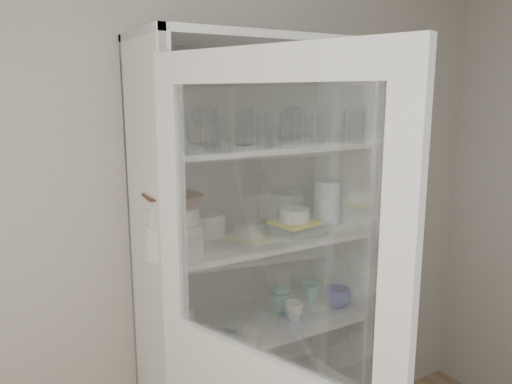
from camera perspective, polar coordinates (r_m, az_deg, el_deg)
wall_back at (r=2.30m, az=-7.19°, el=-3.31°), size 3.60×0.02×2.60m
pantry_cabinet at (r=2.36m, az=-0.79°, el=-12.05°), size 1.00×0.45×2.10m
tumbler_0 at (r=1.81m, az=-8.97°, el=6.58°), size 0.08×0.08×0.14m
tumbler_1 at (r=1.84m, az=-4.94°, el=6.58°), size 0.08×0.08×0.13m
tumbler_2 at (r=2.00m, az=1.98°, el=7.18°), size 0.08×0.08×0.14m
tumbler_3 at (r=1.96m, az=1.01°, el=7.00°), size 0.09×0.09×0.13m
tumbler_4 at (r=2.17m, az=7.06°, el=7.27°), size 0.08×0.08×0.13m
tumbler_5 at (r=2.23m, az=9.26°, el=7.46°), size 0.09×0.09×0.14m
tumbler_6 at (r=2.23m, az=11.40°, el=7.33°), size 0.09×0.09×0.14m
tumbler_7 at (r=1.94m, az=-10.52°, el=6.79°), size 0.09×0.09×0.14m
tumbler_8 at (r=2.02m, az=-5.37°, el=7.33°), size 0.09×0.09×0.15m
tumbler_9 at (r=2.07m, az=-1.29°, el=7.51°), size 0.09×0.09×0.16m
tumbler_10 at (r=2.19m, az=3.41°, el=7.36°), size 0.08×0.08×0.13m
goblet_0 at (r=2.12m, az=-6.36°, el=7.81°), size 0.08×0.08×0.18m
goblet_1 at (r=2.09m, az=-5.33°, el=7.71°), size 0.08×0.08×0.17m
goblet_2 at (r=2.32m, az=4.23°, el=8.06°), size 0.08×0.08×0.17m
goblet_3 at (r=2.36m, az=4.75°, el=8.05°), size 0.07×0.07×0.17m
plate_stack_front at (r=1.94m, az=-9.31°, el=-5.32°), size 0.23×0.23×0.13m
plate_stack_back at (r=2.20m, az=-6.08°, el=-3.63°), size 0.20×0.20×0.10m
cream_bowl at (r=1.92m, az=-9.40°, el=-2.64°), size 0.25×0.25×0.06m
terracotta_bowl at (r=1.91m, az=-9.45°, el=-0.98°), size 0.24×0.24×0.05m
glass_platter at (r=2.31m, az=4.40°, el=-3.92°), size 0.46×0.46×0.02m
yellow_trivet at (r=2.30m, az=4.41°, el=-3.53°), size 0.21×0.21×0.01m
white_ramekin at (r=2.29m, az=4.42°, el=-2.65°), size 0.14×0.14×0.06m
grey_bowl_stack at (r=2.42m, az=8.12°, el=-1.09°), size 0.13×0.13×0.20m
mug_blue at (r=2.48m, az=9.34°, el=-11.80°), size 0.15×0.15×0.09m
mug_teal at (r=2.53m, az=6.37°, el=-11.31°), size 0.11×0.11×0.09m
mug_white at (r=2.33m, az=4.39°, el=-13.42°), size 0.12×0.12×0.08m
teal_jar at (r=2.40m, az=2.83°, el=-12.26°), size 0.09×0.09×0.11m
measuring_cups at (r=2.17m, az=-3.91°, el=-16.10°), size 0.09×0.09×0.04m
white_canister at (r=2.19m, az=-8.53°, el=-14.51°), size 0.12×0.12×0.13m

